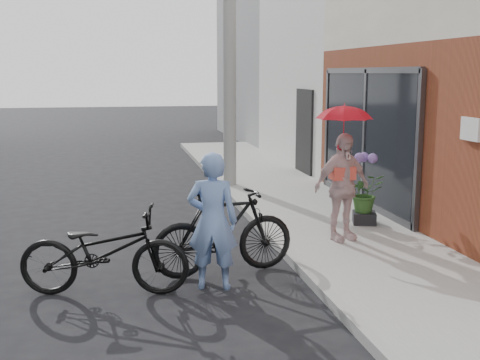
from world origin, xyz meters
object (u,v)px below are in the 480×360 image
object	(u,v)px
kimono_woman	(342,187)
planter	(364,218)
utility_pole	(230,26)
officer	(213,221)
bike_right	(224,231)
bike_left	(104,252)

from	to	relation	value
kimono_woman	planter	distance (m)	1.29
planter	utility_pole	bearing A→B (deg)	110.77
officer	planter	xyz separation A→B (m)	(2.83, 2.11, -0.61)
planter	bike_right	bearing A→B (deg)	-148.03
bike_right	kimono_woman	size ratio (longest dim) A/B	1.19
bike_left	kimono_woman	size ratio (longest dim) A/B	1.24
officer	bike_left	distance (m)	1.29
officer	bike_left	xyz separation A→B (m)	(-1.25, 0.05, -0.31)
officer	bike_right	distance (m)	0.59
bike_right	kimono_woman	bearing A→B (deg)	-75.33
bike_left	bike_right	size ratio (longest dim) A/B	1.04
bike_left	officer	bearing A→B (deg)	-81.23
officer	bike_right	size ratio (longest dim) A/B	0.88
bike_left	bike_right	distance (m)	1.53
bike_left	kimono_woman	xyz separation A→B (m)	(3.36, 1.24, 0.39)
planter	kimono_woman	bearing A→B (deg)	-131.42
officer	bike_left	size ratio (longest dim) A/B	0.84
utility_pole	bike_left	size ratio (longest dim) A/B	3.60
kimono_woman	planter	size ratio (longest dim) A/B	4.35
utility_pole	bike_left	xyz separation A→B (m)	(-2.61, -5.95, -2.99)
bike_right	kimono_woman	world-z (taller)	kimono_woman
officer	bike_right	bearing A→B (deg)	-99.17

